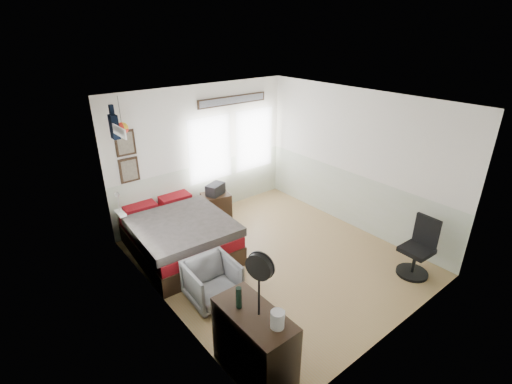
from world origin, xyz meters
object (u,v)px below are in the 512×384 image
(dresser, at_px, (254,344))
(armchair, at_px, (212,282))
(bed, at_px, (178,235))
(task_chair, at_px, (418,252))
(nightstand, at_px, (216,206))

(dresser, bearing_deg, armchair, 77.07)
(bed, xyz_separation_m, task_chair, (2.69, -2.99, 0.07))
(dresser, xyz_separation_m, armchair, (0.32, 1.37, -0.13))
(task_chair, bearing_deg, armchair, 154.84)
(armchair, distance_m, nightstand, 2.56)
(bed, height_order, task_chair, task_chair)
(dresser, relative_size, nightstand, 1.84)
(nightstand, height_order, task_chair, task_chair)
(bed, xyz_separation_m, dresser, (-0.55, -2.85, 0.11))
(bed, distance_m, armchair, 1.49)
(dresser, height_order, task_chair, task_chair)
(bed, xyz_separation_m, nightstand, (1.21, 0.64, -0.06))
(dresser, height_order, nightstand, dresser)
(armchair, bearing_deg, task_chair, -24.42)
(bed, height_order, nightstand, bed)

